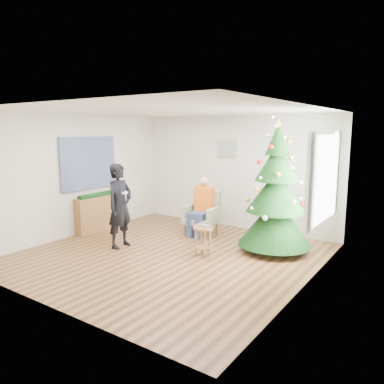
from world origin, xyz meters
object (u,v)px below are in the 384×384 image
Objects in this scene: christmas_tree at (276,193)px; standing_man at (120,206)px; stool at (203,241)px; armchair at (202,219)px; console at (96,214)px.

christmas_tree reaches higher than standing_man.
armchair reaches higher than stool.
stool is 0.55× the size of console.
christmas_tree reaches higher than stool.
armchair is 0.59× the size of standing_man.
stool is 1.77m from standing_man.
stool is (-0.96, -1.01, -0.83)m from christmas_tree.
christmas_tree reaches higher than armchair.
armchair is 0.97× the size of console.
armchair is 2.39m from console.
christmas_tree is at bearing -9.07° from armchair.
stool is at bearing -60.42° from armchair.
armchair is at bearing 174.71° from christmas_tree.
console is at bearing -155.55° from armchair.
christmas_tree is 1.51× the size of standing_man.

